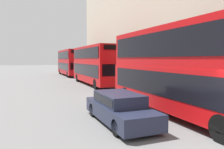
# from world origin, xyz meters

# --- Properties ---
(bus_leading) EXTENTS (2.59, 10.61, 4.45)m
(bus_leading) POSITION_xyz_m (1.60, 4.78, 2.45)
(bus_leading) COLOR #B20C0F
(bus_leading) RESTS_ON ground
(bus_second_in_queue) EXTENTS (2.59, 10.68, 4.20)m
(bus_second_in_queue) POSITION_xyz_m (1.60, 18.81, 2.32)
(bus_second_in_queue) COLOR #B20C0F
(bus_second_in_queue) RESTS_ON ground
(bus_third_in_queue) EXTENTS (2.59, 11.05, 4.31)m
(bus_third_in_queue) POSITION_xyz_m (1.60, 32.97, 2.38)
(bus_third_in_queue) COLOR #A80F14
(bus_third_in_queue) RESTS_ON ground
(car_dark_sedan) EXTENTS (1.76, 4.67, 1.33)m
(car_dark_sedan) POSITION_xyz_m (-1.80, 4.57, 0.71)
(car_dark_sedan) COLOR #1E2338
(car_dark_sedan) RESTS_ON ground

